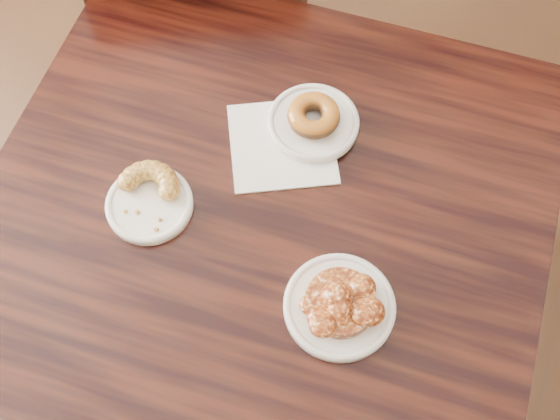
% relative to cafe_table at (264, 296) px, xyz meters
% --- Properties ---
extents(floor, '(5.00, 5.00, 0.00)m').
position_rel_cafe_table_xyz_m(floor, '(0.20, 0.26, -0.38)').
color(floor, black).
rests_on(floor, ground).
extents(cafe_table, '(0.98, 0.98, 0.75)m').
position_rel_cafe_table_xyz_m(cafe_table, '(0.00, 0.00, 0.00)').
color(cafe_table, black).
rests_on(cafe_table, floor).
extents(chair_far, '(0.61, 0.61, 0.90)m').
position_rel_cafe_table_xyz_m(chair_far, '(-0.32, 0.64, 0.08)').
color(chair_far, black).
rests_on(chair_far, floor).
extents(napkin, '(0.23, 0.23, 0.00)m').
position_rel_cafe_table_xyz_m(napkin, '(0.00, 0.15, 0.38)').
color(napkin, white).
rests_on(napkin, cafe_table).
extents(plate_donut, '(0.16, 0.16, 0.01)m').
position_rel_cafe_table_xyz_m(plate_donut, '(0.04, 0.20, 0.39)').
color(plate_donut, silver).
rests_on(plate_donut, napkin).
extents(plate_cruller, '(0.14, 0.14, 0.01)m').
position_rel_cafe_table_xyz_m(plate_cruller, '(-0.18, -0.02, 0.38)').
color(plate_cruller, white).
rests_on(plate_cruller, cafe_table).
extents(plate_fritter, '(0.17, 0.17, 0.01)m').
position_rel_cafe_table_xyz_m(plate_fritter, '(0.16, -0.12, 0.38)').
color(plate_fritter, silver).
rests_on(plate_fritter, cafe_table).
extents(glazed_donut, '(0.09, 0.09, 0.03)m').
position_rel_cafe_table_xyz_m(glazed_donut, '(0.04, 0.20, 0.41)').
color(glazed_donut, brown).
rests_on(glazed_donut, plate_donut).
extents(apple_fritter, '(0.15, 0.15, 0.04)m').
position_rel_cafe_table_xyz_m(apple_fritter, '(0.16, -0.12, 0.40)').
color(apple_fritter, '#401406').
rests_on(apple_fritter, plate_fritter).
extents(cruller_fragment, '(0.12, 0.12, 0.03)m').
position_rel_cafe_table_xyz_m(cruller_fragment, '(-0.18, -0.02, 0.40)').
color(cruller_fragment, brown).
rests_on(cruller_fragment, plate_cruller).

